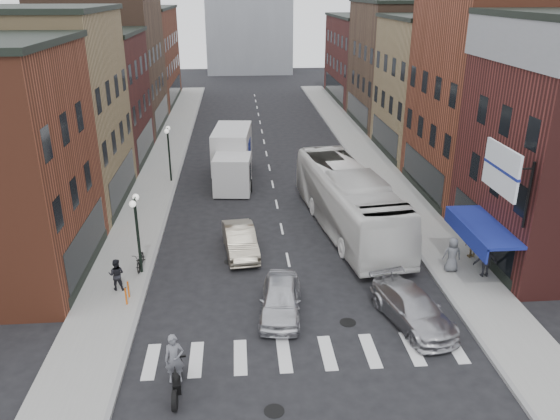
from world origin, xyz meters
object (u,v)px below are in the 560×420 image
object	(u,v)px
streetlamp_near	(136,221)
motorcycle_rider	(175,367)
box_truck	(232,157)
curb_car	(413,308)
streetlamp_far	(168,144)
transit_bus	(348,200)
parked_bicycle	(140,260)
billboard_sign	(503,171)
ped_right_c	(452,255)
ped_left_solo	(117,274)
ped_right_a	(486,259)
bike_rack	(127,293)
ped_right_b	(473,244)
sedan_left_far	(240,241)
sedan_left_near	(281,299)

from	to	relation	value
streetlamp_near	motorcycle_rider	size ratio (longest dim) A/B	1.69
box_truck	motorcycle_rider	bearing A→B (deg)	-89.23
motorcycle_rider	curb_car	size ratio (longest dim) A/B	0.50
streetlamp_far	transit_bus	world-z (taller)	streetlamp_far
curb_car	parked_bicycle	world-z (taller)	curb_car
billboard_sign	ped_right_c	bearing A→B (deg)	105.08
ped_left_solo	ped_right_c	xyz separation A→B (m)	(16.18, 0.52, 0.12)
ped_right_a	bike_rack	bearing A→B (deg)	5.48
transit_bus	ped_right_b	size ratio (longest dim) A/B	8.56
sedan_left_far	ped_left_solo	world-z (taller)	ped_left_solo
parked_bicycle	ped_left_solo	size ratio (longest dim) A/B	1.11
streetlamp_far	ped_left_solo	size ratio (longest dim) A/B	2.66
transit_bus	parked_bicycle	size ratio (longest dim) A/B	7.64
curb_car	parked_bicycle	xyz separation A→B (m)	(-12.20, 5.68, -0.11)
streetlamp_near	transit_bus	xyz separation A→B (m)	(11.25, 4.65, -1.09)
transit_bus	ped_left_solo	world-z (taller)	transit_bus
streetlamp_near	curb_car	size ratio (longest dim) A/B	0.84
streetlamp_near	parked_bicycle	xyz separation A→B (m)	(-0.10, 0.46, -2.31)
sedan_left_far	bike_rack	bearing A→B (deg)	-143.97
bike_rack	ped_right_b	xyz separation A→B (m)	(17.20, 2.95, 0.36)
streetlamp_far	ped_left_solo	world-z (taller)	streetlamp_far
box_truck	ped_right_a	distance (m)	20.05
ped_left_solo	ped_right_c	size ratio (longest dim) A/B	0.87
bike_rack	curb_car	distance (m)	12.55
ped_right_a	ped_right_c	bearing A→B (deg)	-21.56
parked_bicycle	ped_right_a	distance (m)	17.03
box_truck	ped_right_c	bearing A→B (deg)	-48.99
box_truck	streetlamp_near	bearing A→B (deg)	-102.16
streetlamp_near	curb_car	xyz separation A→B (m)	(12.10, -5.23, -2.20)
sedan_left_near	parked_bicycle	distance (m)	8.09
transit_bus	ped_right_b	bearing A→B (deg)	-44.74
sedan_left_near	box_truck	bearing A→B (deg)	103.48
billboard_sign	ped_right_a	bearing A→B (deg)	65.63
ped_left_solo	ped_right_a	bearing A→B (deg)	-175.34
bike_rack	motorcycle_rider	distance (m)	6.79
transit_bus	sedan_left_near	bearing A→B (deg)	-125.35
sedan_left_far	curb_car	world-z (taller)	sedan_left_far
ped_right_b	ped_right_c	size ratio (longest dim) A/B	0.86
curb_car	ped_right_b	distance (m)	7.36
billboard_sign	ped_right_a	xyz separation A→B (m)	(0.80, 1.76, -5.07)
motorcycle_rider	transit_bus	bearing A→B (deg)	50.51
bike_rack	ped_left_solo	bearing A→B (deg)	120.62
streetlamp_near	bike_rack	size ratio (longest dim) A/B	5.14
sedan_left_near	sedan_left_far	size ratio (longest dim) A/B	0.97
sedan_left_far	parked_bicycle	bearing A→B (deg)	-169.43
motorcycle_rider	ped_right_a	world-z (taller)	motorcycle_rider
bike_rack	ped_right_b	distance (m)	17.46
streetlamp_near	sedan_left_near	distance (m)	8.06
sedan_left_far	ped_right_c	world-z (taller)	ped_right_c
streetlamp_far	ped_left_solo	xyz separation A→B (m)	(-0.84, -15.62, -1.99)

